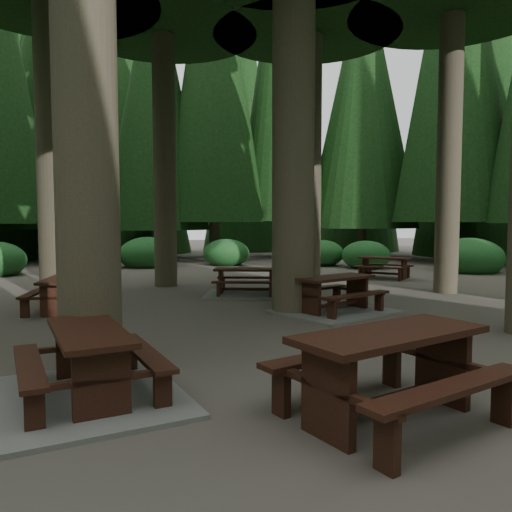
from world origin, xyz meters
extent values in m
plane|color=#584F48|center=(0.00, 0.00, 0.00)|extent=(80.00, 80.00, 0.00)
cube|color=gray|center=(1.60, -0.08, 0.03)|extent=(2.75, 2.57, 0.05)
cube|color=black|center=(1.60, -0.08, 0.71)|extent=(1.83, 1.33, 0.06)
cube|color=black|center=(1.36, 0.44, 0.43)|extent=(1.65, 0.95, 0.05)
cube|color=black|center=(1.84, -0.59, 0.43)|extent=(1.65, 0.95, 0.05)
cube|color=black|center=(0.98, -0.37, 0.34)|extent=(0.29, 0.51, 0.68)
cube|color=black|center=(0.98, -0.37, 0.40)|extent=(0.66, 1.28, 0.06)
cube|color=black|center=(2.22, 0.22, 0.34)|extent=(0.29, 0.51, 0.68)
cube|color=black|center=(2.22, 0.22, 0.40)|extent=(0.66, 1.28, 0.06)
cube|color=black|center=(1.60, -0.08, 0.17)|extent=(1.32, 0.68, 0.08)
cube|color=black|center=(-3.78, 1.35, 0.66)|extent=(0.76, 1.63, 0.05)
cube|color=black|center=(-4.30, 1.40, 0.39)|extent=(0.37, 1.59, 0.04)
cube|color=black|center=(-3.26, 1.30, 0.39)|extent=(0.37, 1.59, 0.04)
cube|color=black|center=(-3.84, 0.72, 0.32)|extent=(0.49, 0.11, 0.63)
cube|color=black|center=(-3.84, 0.72, 0.37)|extent=(1.27, 0.19, 0.05)
cube|color=black|center=(-3.72, 1.98, 0.32)|extent=(0.49, 0.11, 0.63)
cube|color=black|center=(-3.72, 1.98, 0.37)|extent=(1.27, 0.19, 0.05)
cube|color=black|center=(-3.78, 1.35, 0.16)|extent=(0.19, 1.32, 0.07)
cube|color=gray|center=(0.35, 2.65, 0.03)|extent=(2.37, 2.13, 0.05)
cube|color=black|center=(0.35, 2.65, 0.65)|extent=(1.66, 1.01, 0.05)
cube|color=black|center=(0.49, 3.15, 0.39)|extent=(1.56, 0.64, 0.04)
cube|color=black|center=(0.20, 2.15, 0.39)|extent=(1.56, 0.64, 0.04)
cube|color=black|center=(-0.25, 2.82, 0.31)|extent=(0.20, 0.48, 0.62)
cube|color=black|center=(-0.25, 2.82, 0.36)|extent=(0.41, 1.23, 0.05)
cube|color=black|center=(0.95, 2.48, 0.31)|extent=(0.20, 0.48, 0.62)
cube|color=black|center=(0.95, 2.48, 0.36)|extent=(0.41, 1.23, 0.05)
cube|color=black|center=(0.35, 2.65, 0.16)|extent=(1.27, 0.42, 0.07)
cube|color=black|center=(5.48, 5.31, 0.66)|extent=(1.57, 1.54, 0.05)
cube|color=black|center=(5.84, 5.69, 0.40)|extent=(1.29, 1.25, 0.04)
cube|color=black|center=(5.11, 4.92, 0.40)|extent=(1.29, 1.25, 0.04)
cube|color=black|center=(5.02, 5.74, 0.32)|extent=(0.39, 0.40, 0.63)
cube|color=black|center=(5.02, 5.74, 0.37)|extent=(0.93, 0.97, 0.05)
cube|color=black|center=(5.94, 4.87, 0.32)|extent=(0.39, 0.40, 0.63)
cube|color=black|center=(5.94, 4.87, 0.37)|extent=(0.93, 0.97, 0.05)
cube|color=black|center=(5.48, 5.31, 0.16)|extent=(1.00, 0.96, 0.07)
cube|color=black|center=(0.06, -5.28, 0.81)|extent=(2.08, 1.40, 0.06)
cube|color=black|center=(-0.17, -4.68, 0.48)|extent=(1.90, 0.95, 0.05)
cube|color=black|center=(0.29, -5.88, 0.48)|extent=(1.90, 0.95, 0.05)
cube|color=black|center=(-0.67, -5.56, 0.39)|extent=(0.29, 0.58, 0.77)
cube|color=black|center=(-0.67, -5.56, 0.45)|extent=(0.64, 1.49, 0.06)
cube|color=black|center=(0.78, -5.00, 0.39)|extent=(0.29, 0.58, 0.77)
cube|color=black|center=(0.78, -5.00, 0.45)|extent=(0.64, 1.49, 0.06)
cube|color=black|center=(0.06, -5.28, 0.19)|extent=(1.54, 0.66, 0.09)
cube|color=gray|center=(-2.71, -4.09, 0.03)|extent=(2.28, 2.56, 0.05)
cube|color=black|center=(-2.71, -4.09, 0.71)|extent=(1.07, 1.81, 0.06)
cube|color=black|center=(-2.16, -3.94, 0.43)|extent=(0.65, 1.71, 0.05)
cube|color=black|center=(-3.26, -4.23, 0.43)|extent=(0.65, 1.71, 0.05)
cube|color=black|center=(-2.88, -3.43, 0.34)|extent=(0.52, 0.20, 0.68)
cube|color=black|center=(-2.88, -3.43, 0.40)|extent=(1.35, 0.42, 0.06)
cube|color=black|center=(-2.54, -4.75, 0.34)|extent=(0.52, 0.20, 0.68)
cube|color=black|center=(-2.54, -4.75, 0.40)|extent=(1.35, 0.42, 0.06)
cube|color=black|center=(-2.71, -4.09, 0.17)|extent=(0.43, 1.39, 0.08)
ellipsoid|color=#216025|center=(9.44, 6.45, 0.40)|extent=(2.42, 2.42, 1.49)
ellipsoid|color=#216025|center=(6.43, 8.69, 0.40)|extent=(1.90, 1.90, 1.17)
ellipsoid|color=#216025|center=(5.14, 10.17, 0.40)|extent=(1.84, 1.84, 1.13)
ellipsoid|color=#216025|center=(1.30, 11.25, 0.40)|extent=(1.95, 1.95, 1.20)
ellipsoid|color=#216025|center=(-1.94, 11.21, 0.40)|extent=(2.31, 2.31, 1.42)
ellipsoid|color=#216025|center=(-4.09, 10.56, 0.40)|extent=(1.93, 1.93, 1.19)
cone|color=black|center=(11.40, 10.41, 9.94)|extent=(5.25, 5.25, 16.27)
cone|color=black|center=(8.89, 14.45, 8.24)|extent=(5.73, 5.73, 13.48)
cone|color=black|center=(4.92, 15.39, 10.17)|extent=(4.80, 4.80, 16.65)
cone|color=black|center=(1.31, 14.75, 9.92)|extent=(4.97, 4.97, 16.24)
cone|color=black|center=(-1.44, 15.36, 7.89)|extent=(5.17, 5.17, 12.91)
cone|color=black|center=(-6.57, 16.72, 8.10)|extent=(5.82, 5.82, 13.26)
cone|color=black|center=(15.32, 14.22, 11.76)|extent=(6.32, 6.32, 23.52)
cone|color=black|center=(11.00, 19.74, 9.51)|extent=(5.26, 5.26, 19.02)
cone|color=black|center=(4.25, 21.60, 8.07)|extent=(5.34, 5.34, 16.14)
cone|color=black|center=(-2.52, 20.86, 8.43)|extent=(6.57, 6.57, 16.86)
cone|color=black|center=(-9.02, 19.44, 10.12)|extent=(6.13, 6.13, 20.24)
camera|label=1|loc=(-2.17, -9.41, 1.84)|focal=35.00mm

